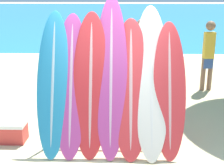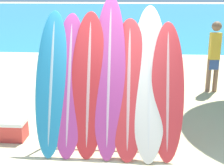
{
  "view_description": "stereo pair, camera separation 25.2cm",
  "coord_description": "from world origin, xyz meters",
  "px_view_note": "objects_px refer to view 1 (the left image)",
  "views": [
    {
      "loc": [
        0.2,
        -4.14,
        2.49
      ],
      "look_at": [
        0.05,
        1.26,
        0.89
      ],
      "focal_mm": 50.0,
      "sensor_mm": 36.0,
      "label": 1
    },
    {
      "loc": [
        0.46,
        -4.13,
        2.49
      ],
      "look_at": [
        0.05,
        1.26,
        0.89
      ],
      "focal_mm": 50.0,
      "sensor_mm": 36.0,
      "label": 2
    }
  ],
  "objects_px": {
    "surfboard_slot_3": "(111,76)",
    "surfboard_slot_5": "(151,81)",
    "surfboard_slot_0": "(53,83)",
    "surfboard_slot_2": "(91,84)",
    "person_near_water": "(93,49)",
    "cooler_box": "(10,131)",
    "surfboard_rack": "(111,123)",
    "surfboard_slot_4": "(131,88)",
    "person_mid_beach": "(141,48)",
    "person_far_left": "(152,59)",
    "surfboard_slot_1": "(71,85)",
    "person_far_right": "(208,53)",
    "surfboard_slot_6": "(170,90)"
  },
  "relations": [
    {
      "from": "surfboard_slot_1",
      "to": "person_far_right",
      "type": "xyz_separation_m",
      "value": [
        3.02,
        3.25,
        -0.1
      ]
    },
    {
      "from": "person_near_water",
      "to": "cooler_box",
      "type": "xyz_separation_m",
      "value": [
        -1.08,
        -4.14,
        -0.7
      ]
    },
    {
      "from": "person_mid_beach",
      "to": "surfboard_slot_6",
      "type": "bearing_deg",
      "value": 170.71
    },
    {
      "from": "surfboard_slot_3",
      "to": "person_near_water",
      "type": "xyz_separation_m",
      "value": [
        -0.67,
        4.28,
        -0.35
      ]
    },
    {
      "from": "surfboard_slot_6",
      "to": "cooler_box",
      "type": "bearing_deg",
      "value": 175.08
    },
    {
      "from": "surfboard_slot_2",
      "to": "cooler_box",
      "type": "height_order",
      "value": "surfboard_slot_2"
    },
    {
      "from": "surfboard_rack",
      "to": "surfboard_slot_3",
      "type": "height_order",
      "value": "surfboard_slot_3"
    },
    {
      "from": "surfboard_slot_0",
      "to": "surfboard_slot_6",
      "type": "relative_size",
      "value": 1.08
    },
    {
      "from": "surfboard_slot_6",
      "to": "person_far_right",
      "type": "height_order",
      "value": "surfboard_slot_6"
    },
    {
      "from": "surfboard_rack",
      "to": "person_near_water",
      "type": "xyz_separation_m",
      "value": [
        -0.67,
        4.4,
        0.41
      ]
    },
    {
      "from": "surfboard_slot_3",
      "to": "surfboard_slot_2",
      "type": "bearing_deg",
      "value": -170.18
    },
    {
      "from": "surfboard_slot_3",
      "to": "surfboard_slot_5",
      "type": "height_order",
      "value": "surfboard_slot_3"
    },
    {
      "from": "surfboard_slot_6",
      "to": "person_near_water",
      "type": "xyz_separation_m",
      "value": [
        -1.58,
        4.37,
        -0.15
      ]
    },
    {
      "from": "surfboard_slot_4",
      "to": "person_far_right",
      "type": "relative_size",
      "value": 1.16
    },
    {
      "from": "surfboard_slot_1",
      "to": "person_far_left",
      "type": "relative_size",
      "value": 1.28
    },
    {
      "from": "surfboard_slot_1",
      "to": "surfboard_rack",
      "type": "bearing_deg",
      "value": -6.74
    },
    {
      "from": "surfboard_slot_4",
      "to": "surfboard_slot_0",
      "type": "bearing_deg",
      "value": 179.57
    },
    {
      "from": "person_mid_beach",
      "to": "surfboard_slot_4",
      "type": "bearing_deg",
      "value": 162.15
    },
    {
      "from": "surfboard_slot_6",
      "to": "person_mid_beach",
      "type": "bearing_deg",
      "value": 92.89
    },
    {
      "from": "surfboard_slot_2",
      "to": "surfboard_slot_1",
      "type": "bearing_deg",
      "value": 178.56
    },
    {
      "from": "surfboard_slot_0",
      "to": "surfboard_slot_5",
      "type": "distance_m",
      "value": 1.55
    },
    {
      "from": "surfboard_slot_6",
      "to": "person_far_left",
      "type": "relative_size",
      "value": 1.21
    },
    {
      "from": "person_far_right",
      "to": "cooler_box",
      "type": "height_order",
      "value": "person_far_right"
    },
    {
      "from": "surfboard_slot_2",
      "to": "person_far_left",
      "type": "xyz_separation_m",
      "value": [
        1.22,
        2.72,
        -0.17
      ]
    },
    {
      "from": "surfboard_slot_0",
      "to": "surfboard_slot_2",
      "type": "xyz_separation_m",
      "value": [
        0.6,
        -0.01,
        -0.0
      ]
    },
    {
      "from": "surfboard_slot_3",
      "to": "person_mid_beach",
      "type": "distance_m",
      "value": 4.02
    },
    {
      "from": "surfboard_slot_3",
      "to": "surfboard_rack",
      "type": "bearing_deg",
      "value": -91.75
    },
    {
      "from": "surfboard_slot_4",
      "to": "person_near_water",
      "type": "distance_m",
      "value": 4.45
    },
    {
      "from": "surfboard_slot_5",
      "to": "person_far_right",
      "type": "bearing_deg",
      "value": 61.28
    },
    {
      "from": "surfboard_slot_3",
      "to": "person_far_left",
      "type": "bearing_deg",
      "value": 71.31
    },
    {
      "from": "surfboard_slot_5",
      "to": "person_far_right",
      "type": "height_order",
      "value": "surfboard_slot_5"
    },
    {
      "from": "surfboard_rack",
      "to": "person_far_right",
      "type": "xyz_separation_m",
      "value": [
        2.4,
        3.33,
        0.51
      ]
    },
    {
      "from": "person_far_left",
      "to": "cooler_box",
      "type": "xyz_separation_m",
      "value": [
        -2.65,
        -2.52,
        -0.75
      ]
    },
    {
      "from": "surfboard_rack",
      "to": "person_far_left",
      "type": "relative_size",
      "value": 1.29
    },
    {
      "from": "surfboard_slot_4",
      "to": "person_far_left",
      "type": "distance_m",
      "value": 2.79
    },
    {
      "from": "person_mid_beach",
      "to": "surfboard_slot_3",
      "type": "bearing_deg",
      "value": 157.63
    },
    {
      "from": "surfboard_rack",
      "to": "surfboard_slot_2",
      "type": "height_order",
      "value": "surfboard_slot_2"
    },
    {
      "from": "surfboard_rack",
      "to": "surfboard_slot_0",
      "type": "xyz_separation_m",
      "value": [
        -0.91,
        0.07,
        0.64
      ]
    },
    {
      "from": "surfboard_slot_5",
      "to": "cooler_box",
      "type": "height_order",
      "value": "surfboard_slot_5"
    },
    {
      "from": "person_mid_beach",
      "to": "person_near_water",
      "type": "bearing_deg",
      "value": 64.28
    },
    {
      "from": "surfboard_slot_3",
      "to": "cooler_box",
      "type": "bearing_deg",
      "value": 175.3
    },
    {
      "from": "surfboard_slot_5",
      "to": "person_far_left",
      "type": "relative_size",
      "value": 1.35
    },
    {
      "from": "surfboard_slot_2",
      "to": "person_far_left",
      "type": "relative_size",
      "value": 1.3
    },
    {
      "from": "person_near_water",
      "to": "cooler_box",
      "type": "height_order",
      "value": "person_near_water"
    },
    {
      "from": "cooler_box",
      "to": "surfboard_slot_1",
      "type": "bearing_deg",
      "value": -9.68
    },
    {
      "from": "surfboard_slot_5",
      "to": "surfboard_slot_6",
      "type": "height_order",
      "value": "surfboard_slot_5"
    },
    {
      "from": "surfboard_slot_1",
      "to": "person_near_water",
      "type": "bearing_deg",
      "value": 90.54
    },
    {
      "from": "surfboard_slot_2",
      "to": "surfboard_slot_3",
      "type": "height_order",
      "value": "surfboard_slot_3"
    },
    {
      "from": "surfboard_slot_0",
      "to": "person_far_right",
      "type": "relative_size",
      "value": 1.23
    },
    {
      "from": "surfboard_slot_1",
      "to": "surfboard_slot_6",
      "type": "relative_size",
      "value": 1.06
    }
  ]
}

